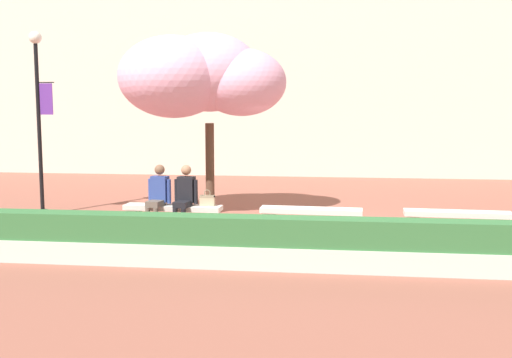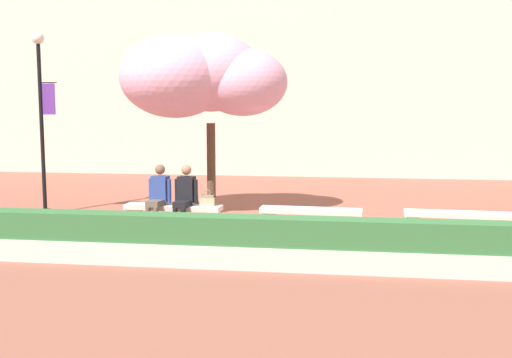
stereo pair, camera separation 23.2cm
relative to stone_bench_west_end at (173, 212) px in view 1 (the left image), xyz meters
The scene contains 11 objects.
ground_plane 2.88m from the stone_bench_west_end, ahead, with size 100.00×100.00×0.00m, color #8E5142.
building_facade 12.40m from the stone_bench_west_end, 75.60° to the left, with size 28.00×4.00×9.76m, color beige.
stone_bench_west_end is the anchor object (origin of this frame).
stone_bench_near_west 2.87m from the stone_bench_west_end, ahead, with size 2.07×0.52×0.45m.
stone_bench_center 5.73m from the stone_bench_west_end, ahead, with size 2.07×0.52×0.45m.
person_seated_left 0.49m from the stone_bench_west_end, 169.88° to the right, with size 0.50×0.72×1.29m.
person_seated_right 0.48m from the stone_bench_west_end, 10.99° to the right, with size 0.51×0.72×1.29m.
handbag 0.78m from the stone_bench_west_end, ahead, with size 0.30×0.15×0.34m.
cherry_tree_main 3.19m from the stone_bench_west_end, 77.28° to the left, with size 3.74×2.71×4.14m.
lamp_post_with_banner 4.08m from the stone_bench_west_end, 164.35° to the left, with size 0.54×0.28×4.16m.
planter_hedge_foreground 4.10m from the stone_bench_west_end, 45.61° to the right, with size 12.30×0.50×0.80m.
Camera 1 is at (0.38, -11.96, 2.50)m, focal length 42.00 mm.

